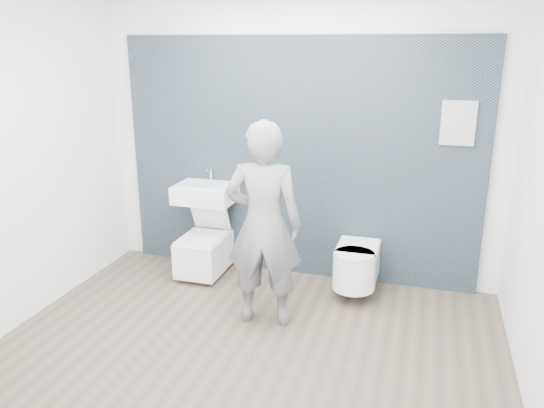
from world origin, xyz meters
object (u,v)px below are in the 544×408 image
(toilet_square, at_px, (204,251))
(washbasin, at_px, (205,193))
(toilet_rounded, at_px, (356,265))
(visitor, at_px, (264,225))

(toilet_square, bearing_deg, washbasin, 90.00)
(washbasin, relative_size, toilet_rounded, 0.89)
(washbasin, bearing_deg, toilet_rounded, -4.14)
(toilet_square, bearing_deg, visitor, -40.26)
(washbasin, xyz_separation_m, toilet_square, (0.00, -0.08, -0.61))
(toilet_rounded, relative_size, visitor, 0.38)
(toilet_square, xyz_separation_m, toilet_rounded, (1.57, -0.03, 0.05))
(washbasin, relative_size, toilet_square, 0.74)
(toilet_rounded, bearing_deg, toilet_square, 178.88)
(toilet_square, height_order, visitor, visitor)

